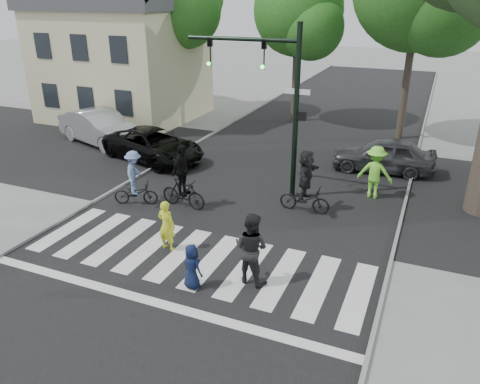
% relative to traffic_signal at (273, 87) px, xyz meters
% --- Properties ---
extents(ground, '(120.00, 120.00, 0.00)m').
position_rel_traffic_signal_xyz_m(ground, '(-0.35, -6.20, -3.90)').
color(ground, gray).
rests_on(ground, ground).
extents(road_stem, '(10.00, 70.00, 0.01)m').
position_rel_traffic_signal_xyz_m(road_stem, '(-0.35, -1.20, -3.90)').
color(road_stem, black).
rests_on(road_stem, ground).
extents(road_cross, '(70.00, 10.00, 0.01)m').
position_rel_traffic_signal_xyz_m(road_cross, '(-0.35, 1.80, -3.89)').
color(road_cross, black).
rests_on(road_cross, ground).
extents(curb_left, '(0.10, 70.00, 0.10)m').
position_rel_traffic_signal_xyz_m(curb_left, '(-5.40, -1.20, -3.85)').
color(curb_left, gray).
rests_on(curb_left, ground).
extents(curb_right, '(0.10, 70.00, 0.10)m').
position_rel_traffic_signal_xyz_m(curb_right, '(4.70, -1.20, -3.85)').
color(curb_right, gray).
rests_on(curb_right, ground).
extents(crosswalk, '(10.00, 3.85, 0.01)m').
position_rel_traffic_signal_xyz_m(crosswalk, '(-0.35, -5.54, -3.89)').
color(crosswalk, silver).
rests_on(crosswalk, ground).
extents(traffic_signal, '(4.45, 0.29, 6.00)m').
position_rel_traffic_signal_xyz_m(traffic_signal, '(0.00, 0.00, 0.00)').
color(traffic_signal, black).
rests_on(traffic_signal, ground).
extents(bg_tree_0, '(5.46, 5.20, 8.97)m').
position_rel_traffic_signal_xyz_m(bg_tree_0, '(-14.09, 9.80, 2.24)').
color(bg_tree_0, brown).
rests_on(bg_tree_0, ground).
extents(bg_tree_2, '(5.04, 4.80, 8.40)m').
position_rel_traffic_signal_xyz_m(bg_tree_2, '(-2.11, 10.42, 1.88)').
color(bg_tree_2, brown).
rests_on(bg_tree_2, ground).
extents(house, '(8.40, 8.10, 8.82)m').
position_rel_traffic_signal_xyz_m(house, '(-11.85, 7.78, -0.10)').
color(house, beige).
rests_on(house, ground).
extents(pedestrian_woman, '(0.57, 0.40, 1.51)m').
position_rel_traffic_signal_xyz_m(pedestrian_woman, '(-1.32, -5.07, -3.15)').
color(pedestrian_woman, yellow).
rests_on(pedestrian_woman, ground).
extents(pedestrian_child, '(0.67, 0.55, 1.19)m').
position_rel_traffic_signal_xyz_m(pedestrian_child, '(0.25, -6.48, -3.31)').
color(pedestrian_child, '#111B3D').
rests_on(pedestrian_child, ground).
extents(pedestrian_adult, '(1.04, 0.87, 1.90)m').
position_rel_traffic_signal_xyz_m(pedestrian_adult, '(1.49, -5.65, -2.95)').
color(pedestrian_adult, black).
rests_on(pedestrian_adult, ground).
extents(cyclist_left, '(1.62, 1.13, 1.94)m').
position_rel_traffic_signal_xyz_m(cyclist_left, '(-3.98, -2.77, -3.06)').
color(cyclist_left, black).
rests_on(cyclist_left, ground).
extents(cyclist_mid, '(1.75, 1.08, 2.24)m').
position_rel_traffic_signal_xyz_m(cyclist_mid, '(-2.32, -2.35, -2.98)').
color(cyclist_mid, black).
rests_on(cyclist_mid, ground).
extents(cyclist_right, '(1.71, 1.60, 2.16)m').
position_rel_traffic_signal_xyz_m(cyclist_right, '(1.59, -1.06, -2.94)').
color(cyclist_right, black).
rests_on(cyclist_right, ground).
extents(car_suv, '(5.37, 3.59, 1.37)m').
position_rel_traffic_signal_xyz_m(car_suv, '(-6.01, 1.53, -3.22)').
color(car_suv, black).
rests_on(car_suv, ground).
extents(car_silver, '(5.26, 3.22, 1.64)m').
position_rel_traffic_signal_xyz_m(car_silver, '(-9.71, 2.61, -3.08)').
color(car_silver, '#B9B8BD').
rests_on(car_silver, ground).
extents(car_grey, '(4.23, 1.96, 1.40)m').
position_rel_traffic_signal_xyz_m(car_grey, '(3.49, 3.99, -3.20)').
color(car_grey, '#3A3A3F').
rests_on(car_grey, ground).
extents(bystander_hivis, '(1.27, 0.78, 1.91)m').
position_rel_traffic_signal_xyz_m(bystander_hivis, '(3.54, 1.08, -2.94)').
color(bystander_hivis, '#84F53B').
rests_on(bystander_hivis, ground).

